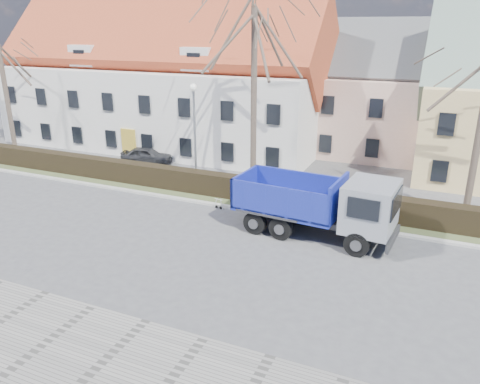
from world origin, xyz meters
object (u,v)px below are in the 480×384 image
at_px(cart_frame, 216,203).
at_px(streetlight, 195,137).
at_px(dump_truck, 309,203).
at_px(parked_car_a, 147,156).

bearing_deg(cart_frame, streetlight, 134.51).
height_order(dump_truck, parked_car_a, dump_truck).
relative_size(streetlight, parked_car_a, 1.74).
distance_m(dump_truck, parked_car_a, 15.53).
relative_size(dump_truck, cart_frame, 11.30).
xyz_separation_m(streetlight, parked_car_a, (-5.68, 3.02, -2.56)).
bearing_deg(streetlight, dump_truck, -25.74).
xyz_separation_m(dump_truck, cart_frame, (-5.52, 1.24, -1.24)).
bearing_deg(dump_truck, streetlight, 158.91).
height_order(dump_truck, cart_frame, dump_truck).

